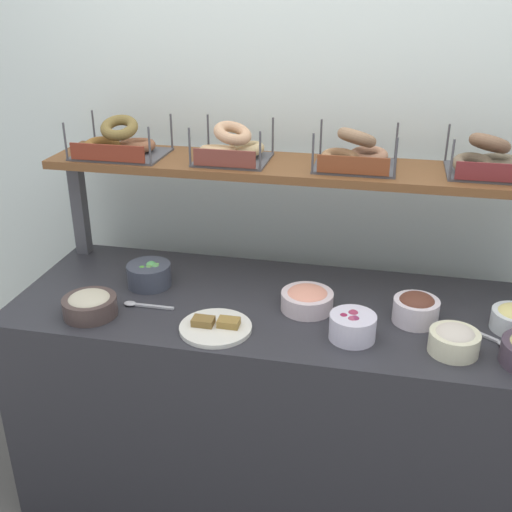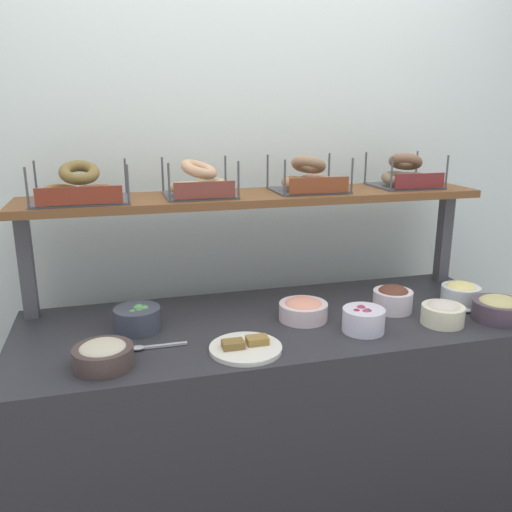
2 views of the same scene
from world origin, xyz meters
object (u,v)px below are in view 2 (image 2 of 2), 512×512
object	(u,v)px
bowl_veggie_mix	(138,318)
bowl_tuna_salad	(103,355)
bowl_potato_salad	(443,313)
bagel_basket_everything	(308,179)
bowl_egg_salad	(461,292)
bowl_hummus	(499,308)
bagel_basket_cinnamon_raisin	(80,189)
bagel_basket_plain	(199,183)
serving_spoon_near_plate	(150,347)
serving_spoon_by_edge	(457,309)
bowl_chocolate_spread	(393,298)
bowl_lox_spread	(303,309)
bowl_beet_salad	(363,319)
serving_plate_white	(246,347)
bagel_basket_poppy	(404,175)

from	to	relation	value
bowl_veggie_mix	bowl_tuna_salad	size ratio (longest dim) A/B	0.89
bowl_potato_salad	bagel_basket_everything	distance (m)	0.73
bowl_egg_salad	bagel_basket_everything	xyz separation A→B (m)	(-0.56, 0.28, 0.44)
bowl_hummus	bagel_basket_cinnamon_raisin	distance (m)	1.59
bagel_basket_everything	bagel_basket_plain	bearing A→B (deg)	-179.09
bowl_potato_salad	serving_spoon_near_plate	size ratio (longest dim) A/B	0.84
serving_spoon_by_edge	bagel_basket_plain	bearing A→B (deg)	158.90
bowl_potato_salad	bagel_basket_cinnamon_raisin	bearing A→B (deg)	160.61
bowl_veggie_mix	bowl_tuna_salad	world-z (taller)	bowl_veggie_mix
bowl_hummus	bowl_egg_salad	bearing A→B (deg)	96.43
bowl_chocolate_spread	bagel_basket_cinnamon_raisin	distance (m)	1.23
bowl_lox_spread	bagel_basket_everything	distance (m)	0.54
bowl_hummus	bowl_chocolate_spread	xyz separation A→B (m)	(-0.34, 0.18, 0.01)
bowl_tuna_salad	serving_spoon_near_plate	world-z (taller)	bowl_tuna_salad
bowl_lox_spread	serving_spoon_near_plate	size ratio (longest dim) A/B	0.99
bowl_lox_spread	bagel_basket_plain	world-z (taller)	bagel_basket_plain
bowl_tuna_salad	bowl_lox_spread	size ratio (longest dim) A/B	1.01
bowl_potato_salad	bowl_hummus	size ratio (longest dim) A/B	0.80
bowl_beet_salad	bowl_chocolate_spread	world-z (taller)	bowl_chocolate_spread
bowl_veggie_mix	bagel_basket_cinnamon_raisin	xyz separation A→B (m)	(-0.16, 0.20, 0.43)
serving_spoon_near_plate	serving_spoon_by_edge	distance (m)	1.17
bowl_potato_salad	serving_plate_white	size ratio (longest dim) A/B	0.65
bowl_chocolate_spread	bagel_basket_everything	distance (m)	0.58
bagel_basket_poppy	serving_spoon_by_edge	bearing A→B (deg)	-83.58
bowl_beet_salad	bagel_basket_poppy	bearing A→B (deg)	49.52
bowl_veggie_mix	bowl_beet_salad	world-z (taller)	bowl_veggie_mix
bowl_chocolate_spread	serving_spoon_near_plate	world-z (taller)	bowl_chocolate_spread
serving_spoon_near_plate	bagel_basket_plain	bearing A→B (deg)	58.51
bowl_tuna_salad	bagel_basket_everything	bearing A→B (deg)	30.31
bowl_potato_salad	bowl_egg_salad	bearing A→B (deg)	41.50
bowl_egg_salad	bagel_basket_everything	distance (m)	0.76
bowl_egg_salad	bowl_beet_salad	distance (m)	0.54
bowl_veggie_mix	bowl_lox_spread	world-z (taller)	bowl_veggie_mix
bowl_lox_spread	bowl_egg_salad	bearing A→B (deg)	0.68
serving_plate_white	bagel_basket_poppy	bearing A→B (deg)	31.22
bowl_tuna_salad	bowl_hummus	bearing A→B (deg)	0.23
serving_spoon_near_plate	bagel_basket_cinnamon_raisin	distance (m)	0.63
bowl_beet_salad	serving_spoon_near_plate	distance (m)	0.73
bowl_veggie_mix	bagel_basket_poppy	xyz separation A→B (m)	(1.15, 0.24, 0.43)
bagel_basket_plain	bagel_basket_poppy	xyz separation A→B (m)	(0.89, 0.02, 0.00)
bowl_hummus	bowl_chocolate_spread	bearing A→B (deg)	151.61
bowl_lox_spread	bagel_basket_plain	distance (m)	0.62
bowl_veggie_mix	bagel_basket_plain	distance (m)	0.56
bowl_hummus	bagel_basket_everything	size ratio (longest dim) A/B	0.65
serving_spoon_by_edge	bagel_basket_plain	world-z (taller)	bagel_basket_plain
bowl_lox_spread	bagel_basket_everything	xyz separation A→B (m)	(0.11, 0.29, 0.44)
serving_spoon_near_plate	bagel_basket_everything	distance (m)	0.92
bagel_basket_cinnamon_raisin	bowl_hummus	bearing A→B (deg)	-17.20
bowl_veggie_mix	bowl_chocolate_spread	world-z (taller)	bowl_chocolate_spread
serving_plate_white	serving_spoon_by_edge	xyz separation A→B (m)	(0.87, 0.12, -0.00)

